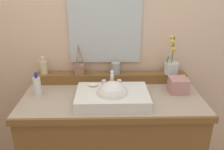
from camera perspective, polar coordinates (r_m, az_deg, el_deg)
wall_back at (r=1.88m, az=-0.29°, el=13.10°), size 3.20×0.20×2.70m
vanity_cabinet at (r=1.89m, az=0.01°, el=-17.29°), size 1.28×0.60×0.90m
back_ledge at (r=1.84m, az=-0.17°, el=-0.69°), size 1.20×0.10×0.08m
sink_basin at (r=1.54m, az=0.02°, el=-5.54°), size 0.49×0.32×0.26m
soap_bar at (r=1.60m, az=-4.86°, el=-2.46°), size 0.07×0.04×0.02m
potted_plant at (r=1.86m, az=14.72°, el=2.48°), size 0.11×0.11×0.31m
soap_dispenser at (r=1.88m, az=-16.85°, el=1.95°), size 0.06×0.06×0.14m
tumbler_cup at (r=1.80m, az=0.93°, el=1.73°), size 0.07×0.07×0.09m
reed_diffuser at (r=1.81m, az=-8.13°, el=1.47°), size 0.08×0.10×0.25m
lotion_bottle at (r=1.70m, az=-18.30°, el=-2.60°), size 0.05×0.06×0.17m
tissue_box at (r=1.74m, az=16.32°, el=-2.47°), size 0.13×0.13×0.11m
mirror at (r=1.78m, az=-1.75°, el=11.58°), size 0.56×0.02×0.54m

